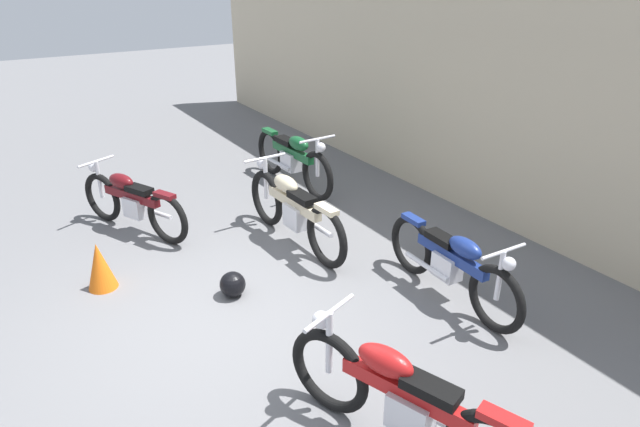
{
  "coord_description": "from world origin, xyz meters",
  "views": [
    {
      "loc": [
        4.25,
        -1.58,
        3.28
      ],
      "look_at": [
        -0.78,
        1.57,
        0.55
      ],
      "focal_mm": 30.28,
      "sensor_mm": 36.0,
      "label": 1
    }
  ],
  "objects_px": {
    "traffic_cone": "(100,266)",
    "motorcycle_red": "(403,401)",
    "motorcycle_blue": "(452,264)",
    "motorcycle_maroon": "(132,202)",
    "motorcycle_green": "(293,158)",
    "helmet": "(233,284)",
    "motorcycle_cream": "(293,209)"
  },
  "relations": [
    {
      "from": "traffic_cone",
      "to": "motorcycle_red",
      "type": "relative_size",
      "value": 0.27
    },
    {
      "from": "traffic_cone",
      "to": "motorcycle_blue",
      "type": "height_order",
      "value": "motorcycle_blue"
    },
    {
      "from": "motorcycle_maroon",
      "to": "motorcycle_blue",
      "type": "relative_size",
      "value": 0.92
    },
    {
      "from": "motorcycle_red",
      "to": "motorcycle_green",
      "type": "relative_size",
      "value": 0.91
    },
    {
      "from": "motorcycle_red",
      "to": "helmet",
      "type": "bearing_deg",
      "value": -14.85
    },
    {
      "from": "motorcycle_blue",
      "to": "traffic_cone",
      "type": "bearing_deg",
      "value": -123.33
    },
    {
      "from": "motorcycle_green",
      "to": "motorcycle_red",
      "type": "bearing_deg",
      "value": -23.47
    },
    {
      "from": "motorcycle_red",
      "to": "motorcycle_blue",
      "type": "distance_m",
      "value": 2.15
    },
    {
      "from": "helmet",
      "to": "motorcycle_cream",
      "type": "height_order",
      "value": "motorcycle_cream"
    },
    {
      "from": "motorcycle_maroon",
      "to": "motorcycle_green",
      "type": "distance_m",
      "value": 2.65
    },
    {
      "from": "motorcycle_cream",
      "to": "motorcycle_green",
      "type": "relative_size",
      "value": 1.0
    },
    {
      "from": "traffic_cone",
      "to": "motorcycle_cream",
      "type": "relative_size",
      "value": 0.25
    },
    {
      "from": "traffic_cone",
      "to": "motorcycle_red",
      "type": "height_order",
      "value": "motorcycle_red"
    },
    {
      "from": "helmet",
      "to": "motorcycle_green",
      "type": "xyz_separation_m",
      "value": [
        -2.47,
        2.15,
        0.33
      ]
    },
    {
      "from": "helmet",
      "to": "motorcycle_blue",
      "type": "bearing_deg",
      "value": 56.63
    },
    {
      "from": "motorcycle_maroon",
      "to": "motorcycle_cream",
      "type": "bearing_deg",
      "value": -156.11
    },
    {
      "from": "motorcycle_red",
      "to": "motorcycle_blue",
      "type": "relative_size",
      "value": 1.01
    },
    {
      "from": "traffic_cone",
      "to": "motorcycle_blue",
      "type": "distance_m",
      "value": 3.83
    },
    {
      "from": "traffic_cone",
      "to": "motorcycle_maroon",
      "type": "relative_size",
      "value": 0.3
    },
    {
      "from": "motorcycle_maroon",
      "to": "motorcycle_green",
      "type": "xyz_separation_m",
      "value": [
        -0.3,
        2.63,
        0.04
      ]
    },
    {
      "from": "motorcycle_cream",
      "to": "motorcycle_maroon",
      "type": "relative_size",
      "value": 1.19
    },
    {
      "from": "helmet",
      "to": "motorcycle_maroon",
      "type": "height_order",
      "value": "motorcycle_maroon"
    },
    {
      "from": "helmet",
      "to": "motorcycle_green",
      "type": "relative_size",
      "value": 0.13
    },
    {
      "from": "helmet",
      "to": "motorcycle_cream",
      "type": "bearing_deg",
      "value": 121.85
    },
    {
      "from": "motorcycle_cream",
      "to": "motorcycle_blue",
      "type": "xyz_separation_m",
      "value": [
        2.02,
        0.77,
        -0.04
      ]
    },
    {
      "from": "motorcycle_red",
      "to": "motorcycle_maroon",
      "type": "xyz_separation_m",
      "value": [
        -4.73,
        -0.7,
        -0.02
      ]
    },
    {
      "from": "helmet",
      "to": "motorcycle_red",
      "type": "distance_m",
      "value": 2.59
    },
    {
      "from": "motorcycle_maroon",
      "to": "motorcycle_green",
      "type": "relative_size",
      "value": 0.84
    },
    {
      "from": "traffic_cone",
      "to": "motorcycle_blue",
      "type": "xyz_separation_m",
      "value": [
        2.21,
        3.12,
        0.16
      ]
    },
    {
      "from": "motorcycle_cream",
      "to": "motorcycle_maroon",
      "type": "xyz_separation_m",
      "value": [
        -1.44,
        -1.66,
        -0.04
      ]
    },
    {
      "from": "helmet",
      "to": "traffic_cone",
      "type": "xyz_separation_m",
      "value": [
        -0.93,
        -1.17,
        0.13
      ]
    },
    {
      "from": "helmet",
      "to": "motorcycle_cream",
      "type": "distance_m",
      "value": 1.43
    }
  ]
}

